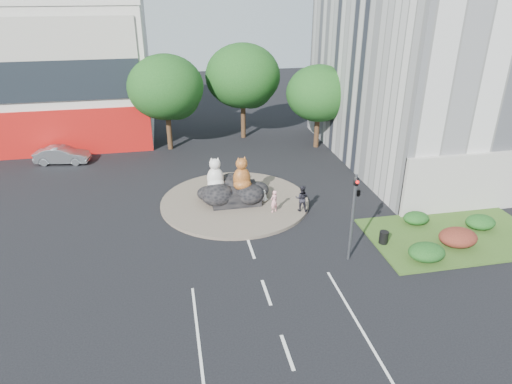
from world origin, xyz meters
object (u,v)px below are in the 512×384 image
parked_car (62,155)px  litter_bin (384,237)px  kitten_white (264,195)px  cat_white (215,173)px  kitten_calico (216,201)px  cat_tabby (242,173)px  pedestrian_dark (302,198)px  pedestrian_pink (274,201)px

parked_car → litter_bin: 26.55m
kitten_white → litter_bin: kitten_white is taller
cat_white → kitten_calico: 1.94m
kitten_calico → cat_tabby: bearing=52.6°
cat_tabby → kitten_calico: bearing=-175.8°
kitten_calico → litter_bin: 10.85m
cat_white → cat_tabby: size_ratio=0.95×
cat_tabby → pedestrian_dark: (3.53, -2.18, -1.17)m
cat_white → parked_car: cat_white is taller
cat_white → parked_car: (-11.58, 9.74, -1.46)m
cat_tabby → litter_bin: size_ratio=3.10×
cat_white → pedestrian_dark: bearing=-23.5°
cat_tabby → parked_car: bearing=127.9°
kitten_white → kitten_calico: bearing=151.9°
pedestrian_dark → parked_car: pedestrian_dark is taller
cat_white → kitten_calico: (-0.16, -1.13, -1.56)m
cat_tabby → pedestrian_dark: 4.31m
cat_tabby → cat_white: bearing=148.9°
cat_tabby → kitten_calico: size_ratio=2.71×
cat_white → kitten_white: (3.12, -0.85, -1.56)m
kitten_white → parked_car: (-14.70, 10.59, 0.10)m
litter_bin → kitten_calico: bearing=145.0°
kitten_white → litter_bin: 8.59m
cat_white → litter_bin: 11.54m
cat_tabby → parked_car: size_ratio=0.52×
cat_tabby → parked_car: cat_tabby is taller
cat_tabby → pedestrian_dark: cat_tabby is taller
pedestrian_dark → parked_car: 20.91m
pedestrian_dark → litter_bin: bearing=148.1°
cat_white → litter_bin: bearing=-36.4°
cat_white → pedestrian_dark: size_ratio=1.24×
kitten_calico → kitten_white: kitten_calico is taller
pedestrian_dark → litter_bin: 5.86m
cat_tabby → kitten_calico: 2.54m
pedestrian_pink → litter_bin: size_ratio=2.06×
cat_white → pedestrian_dark: (5.22, -2.69, -1.11)m
kitten_calico → litter_bin: kitten_calico is taller
cat_white → pedestrian_pink: size_ratio=1.43×
cat_tabby → litter_bin: cat_tabby is taller
cat_tabby → kitten_calico: (-1.86, -0.63, -1.62)m
cat_white → litter_bin: (8.72, -7.36, -1.69)m
cat_tabby → pedestrian_pink: bearing=-63.6°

